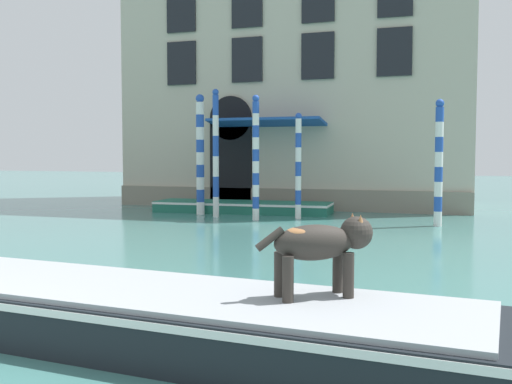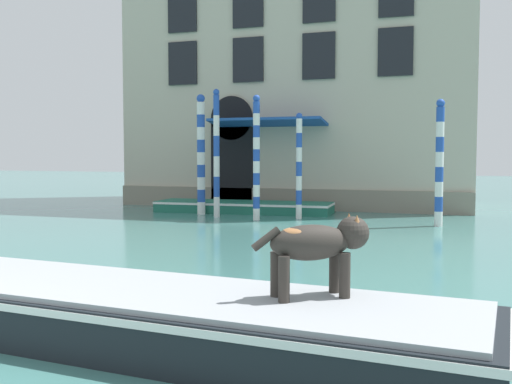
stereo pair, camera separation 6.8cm
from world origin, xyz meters
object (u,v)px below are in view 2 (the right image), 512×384
at_px(boat_foreground, 121,310).
at_px(mooring_pole_4, 256,157).
at_px(mooring_pole_0, 217,153).
at_px(mooring_pole_3, 201,154).
at_px(dog_on_deck, 319,243).
at_px(boat_moored_near_palazzo, 244,207).
at_px(mooring_pole_1, 299,166).
at_px(mooring_pole_2, 439,162).

relative_size(boat_foreground, mooring_pole_4, 2.10).
height_order(mooring_pole_0, mooring_pole_3, mooring_pole_0).
relative_size(boat_foreground, mooring_pole_3, 2.00).
bearing_deg(dog_on_deck, mooring_pole_3, 83.50).
bearing_deg(mooring_pole_3, boat_moored_near_palazzo, 42.38).
bearing_deg(mooring_pole_4, mooring_pole_0, 163.20).
bearing_deg(mooring_pole_3, mooring_pole_1, -4.12).
relative_size(dog_on_deck, mooring_pole_0, 0.26).
bearing_deg(mooring_pole_4, dog_on_deck, -68.12).
xyz_separation_m(boat_foreground, mooring_pole_4, (-2.57, 12.32, 1.70)).
relative_size(boat_moored_near_palazzo, mooring_pole_1, 1.88).
height_order(boat_foreground, mooring_pole_2, mooring_pole_2).
bearing_deg(mooring_pole_2, boat_moored_near_palazzo, 163.74).
xyz_separation_m(dog_on_deck, mooring_pole_4, (-4.87, 12.13, 0.84)).
bearing_deg(dog_on_deck, boat_moored_near_palazzo, 77.69).
xyz_separation_m(mooring_pole_2, mooring_pole_4, (-5.65, -0.22, 0.14)).
relative_size(boat_moored_near_palazzo, mooring_pole_2, 1.75).
xyz_separation_m(boat_foreground, mooring_pole_0, (-4.17, 12.80, 1.85)).
bearing_deg(mooring_pole_1, boat_foreground, -84.01).
height_order(mooring_pole_0, mooring_pole_2, mooring_pole_0).
height_order(mooring_pole_1, mooring_pole_2, mooring_pole_2).
distance_m(boat_moored_near_palazzo, mooring_pole_3, 2.52).
bearing_deg(mooring_pole_3, mooring_pole_2, -6.48).
bearing_deg(mooring_pole_1, dog_on_deck, -74.18).
bearing_deg(boat_moored_near_palazzo, mooring_pole_1, -32.15).
distance_m(boat_foreground, mooring_pole_2, 13.00).
xyz_separation_m(dog_on_deck, mooring_pole_0, (-6.47, 12.61, 0.98)).
distance_m(boat_foreground, mooring_pole_0, 13.59).
distance_m(boat_moored_near_palazzo, mooring_pole_4, 3.15).
bearing_deg(boat_moored_near_palazzo, mooring_pole_3, -140.81).
relative_size(boat_moored_near_palazzo, mooring_pole_3, 1.55).
relative_size(mooring_pole_1, mooring_pole_3, 0.82).
height_order(dog_on_deck, mooring_pole_2, mooring_pole_2).
distance_m(boat_moored_near_palazzo, mooring_pole_0, 2.66).
height_order(boat_foreground, dog_on_deck, dog_on_deck).
bearing_deg(mooring_pole_0, dog_on_deck, -62.84).
relative_size(dog_on_deck, mooring_pole_3, 0.27).
height_order(boat_moored_near_palazzo, mooring_pole_2, mooring_pole_2).
height_order(boat_foreground, boat_moored_near_palazzo, boat_foreground).
xyz_separation_m(mooring_pole_3, mooring_pole_4, (2.47, -1.14, -0.11)).
distance_m(boat_foreground, mooring_pole_3, 14.49).
bearing_deg(mooring_pole_0, mooring_pole_1, 8.05).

